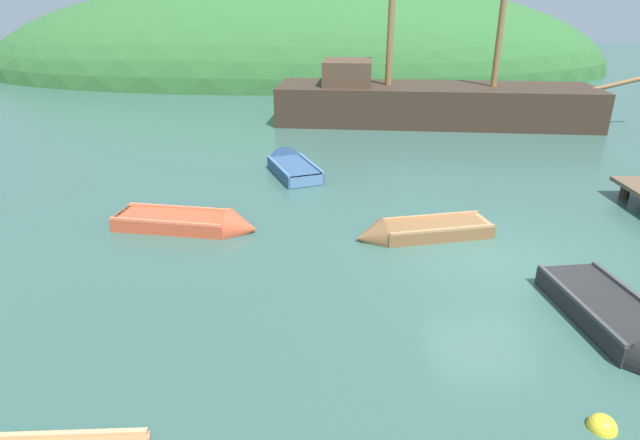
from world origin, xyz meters
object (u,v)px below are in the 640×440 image
Objects in this scene: rowboat_far at (196,225)px; rowboat_near_dock at (625,330)px; sailing_ship at (430,109)px; rowboat_portside at (290,168)px; buoy_yellow at (602,428)px; rowboat_outer_right at (415,233)px.

rowboat_far is 9.87m from rowboat_near_dock.
sailing_ship is at bearing 65.62° from rowboat_far.
rowboat_portside is 12.82m from buoy_yellow.
rowboat_portside is at bearing 111.90° from buoy_yellow.
rowboat_far is 5.34m from rowboat_portside.
sailing_ship reaches higher than rowboat_portside.
sailing_ship is at bearing 173.57° from rowboat_near_dock.
sailing_ship is 4.50× the size of rowboat_far.
rowboat_portside is at bearing -123.51° from sailing_ship.
sailing_ship reaches higher than rowboat_outer_right.
rowboat_near_dock reaches higher than buoy_yellow.
rowboat_near_dock is at bearing 55.32° from buoy_yellow.
rowboat_far is at bearing 135.01° from buoy_yellow.
rowboat_outer_right is 5.23m from rowboat_near_dock.
rowboat_near_dock is at bearing 113.96° from rowboat_outer_right.
rowboat_portside is at bearing -69.03° from rowboat_outer_right.
rowboat_near_dock reaches higher than rowboat_far.
rowboat_near_dock is at bearing -19.32° from rowboat_far.
buoy_yellow is at bearing -40.77° from rowboat_near_dock.
rowboat_far is 5.64m from rowboat_outer_right.
rowboat_outer_right is (-3.06, -13.00, -0.54)m from sailing_ship.
sailing_ship is 4.87× the size of rowboat_outer_right.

